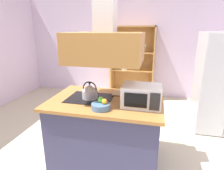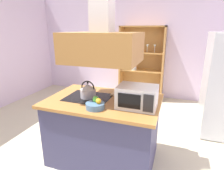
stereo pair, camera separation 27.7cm
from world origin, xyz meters
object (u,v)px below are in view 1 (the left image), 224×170
(kettle, at_px, (90,91))
(fruit_bowl, at_px, (101,105))
(refrigerator, at_px, (224,83))
(cutting_board, at_px, (125,94))
(dish_cabinet, at_px, (132,67))
(microwave, at_px, (142,96))

(kettle, bearing_deg, fruit_bowl, -51.15)
(refrigerator, distance_m, fruit_bowl, 2.41)
(cutting_board, distance_m, fruit_bowl, 0.61)
(dish_cabinet, xyz_separation_m, cutting_board, (0.20, -2.42, 0.08))
(kettle, bearing_deg, dish_cabinet, 85.14)
(kettle, relative_size, cutting_board, 0.69)
(microwave, bearing_deg, fruit_bowl, -155.57)
(dish_cabinet, distance_m, kettle, 2.71)
(kettle, height_order, microwave, microwave)
(refrigerator, bearing_deg, microwave, -133.46)
(refrigerator, distance_m, kettle, 2.42)
(refrigerator, xyz_separation_m, dish_cabinet, (-1.81, 1.38, -0.05))
(kettle, xyz_separation_m, microwave, (0.70, -0.10, 0.03))
(refrigerator, relative_size, microwave, 3.81)
(dish_cabinet, height_order, fruit_bowl, dish_cabinet)
(cutting_board, bearing_deg, microwave, -54.61)
(kettle, distance_m, fruit_bowl, 0.39)
(kettle, distance_m, cutting_board, 0.52)
(dish_cabinet, height_order, microwave, dish_cabinet)
(refrigerator, bearing_deg, fruit_bowl, -137.88)
(dish_cabinet, distance_m, cutting_board, 2.43)
(kettle, height_order, cutting_board, kettle)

